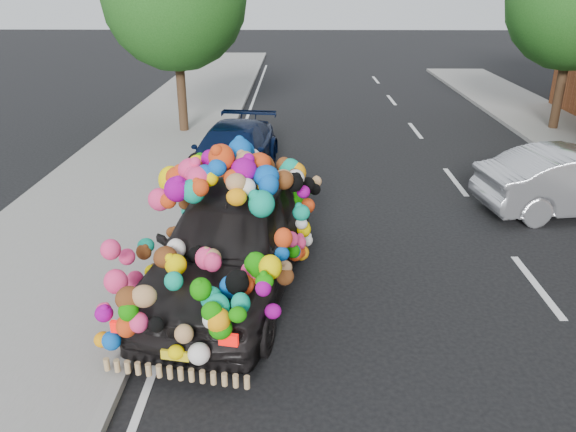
{
  "coord_description": "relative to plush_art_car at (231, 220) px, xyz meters",
  "views": [
    {
      "loc": [
        -0.24,
        -7.86,
        4.49
      ],
      "look_at": [
        -0.36,
        0.14,
        1.12
      ],
      "focal_mm": 35.0,
      "sensor_mm": 36.0,
      "label": 1
    }
  ],
  "objects": [
    {
      "name": "tree_far_b",
      "position": [
        9.22,
        10.15,
        2.72
      ],
      "size": [
        4.0,
        4.0,
        5.9
      ],
      "color": "#332114",
      "rests_on": "ground"
    },
    {
      "name": "navy_sedan",
      "position": [
        -0.58,
        5.41,
        -0.54
      ],
      "size": [
        2.3,
        4.53,
        1.26
      ],
      "primitive_type": "imported",
      "rotation": [
        0.0,
        0.0,
        -0.13
      ],
      "color": "black",
      "rests_on": "ground"
    },
    {
      "name": "lane_markings",
      "position": [
        4.82,
        0.15,
        -1.17
      ],
      "size": [
        6.0,
        50.0,
        0.01
      ],
      "primitive_type": null,
      "color": "silver",
      "rests_on": "ground"
    },
    {
      "name": "plush_art_car",
      "position": [
        0.0,
        0.0,
        0.0
      ],
      "size": [
        3.1,
        5.29,
        2.28
      ],
      "rotation": [
        0.0,
        0.0,
        -0.17
      ],
      "color": "black",
      "rests_on": "ground"
    },
    {
      "name": "sidewalk",
      "position": [
        -3.08,
        0.15,
        -1.11
      ],
      "size": [
        4.0,
        60.0,
        0.12
      ],
      "primitive_type": "cube",
      "color": "gray",
      "rests_on": "ground"
    },
    {
      "name": "ground",
      "position": [
        1.22,
        0.15,
        -1.17
      ],
      "size": [
        100.0,
        100.0,
        0.0
      ],
      "primitive_type": "plane",
      "color": "black",
      "rests_on": "ground"
    },
    {
      "name": "kerb",
      "position": [
        -1.13,
        0.15,
        -1.11
      ],
      "size": [
        0.15,
        60.0,
        0.13
      ],
      "primitive_type": "cube",
      "color": "gray",
      "rests_on": "ground"
    }
  ]
}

